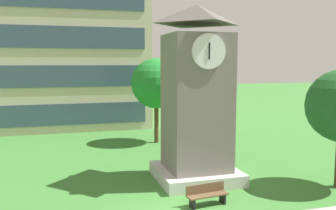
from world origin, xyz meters
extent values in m
cube|color=beige|center=(-5.20, 24.89, 11.20)|extent=(17.68, 12.70, 22.40)
cube|color=#384C60|center=(-5.20, 18.49, 1.60)|extent=(16.26, 0.10, 1.80)
cube|color=#384C60|center=(-5.20, 18.49, 4.80)|extent=(16.26, 0.10, 1.80)
cube|color=#384C60|center=(-5.20, 18.49, 8.00)|extent=(16.26, 0.10, 1.80)
cube|color=slate|center=(2.37, 4.05, 3.65)|extent=(2.92, 2.92, 7.31)
cube|color=beige|center=(2.37, 4.05, 0.30)|extent=(3.94, 3.94, 0.60)
pyramid|color=#5D5751|center=(2.37, 4.05, 8.25)|extent=(3.21, 3.21, 0.94)
cylinder|color=white|center=(2.37, 2.53, 6.43)|extent=(1.61, 0.12, 1.61)
cylinder|color=white|center=(3.89, 4.05, 6.43)|extent=(0.12, 1.61, 1.61)
cube|color=black|center=(2.37, 2.46, 6.58)|extent=(0.05, 0.08, 0.48)
cube|color=black|center=(2.37, 2.45, 6.43)|extent=(0.06, 0.04, 0.72)
cube|color=brown|center=(1.65, 0.69, 0.45)|extent=(1.85, 0.71, 0.06)
cube|color=brown|center=(1.62, 0.90, 0.68)|extent=(1.79, 0.28, 0.40)
cube|color=black|center=(0.93, 0.59, 0.23)|extent=(0.14, 0.44, 0.45)
cube|color=black|center=(2.36, 0.78, 0.23)|extent=(0.14, 0.44, 0.45)
cylinder|color=#513823|center=(2.57, 12.99, 1.57)|extent=(0.32, 0.32, 3.13)
sphere|color=#22832D|center=(2.57, 12.99, 4.42)|extent=(3.69, 3.69, 3.69)
camera|label=1|loc=(-3.95, -12.83, 5.92)|focal=38.86mm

